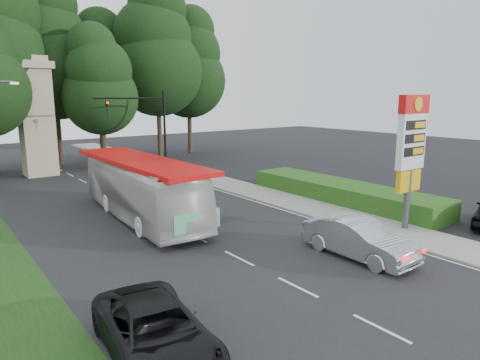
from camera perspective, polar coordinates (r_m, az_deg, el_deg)
ground at (r=15.71m, az=8.98°, el=-14.64°), size 120.00×120.00×0.00m
road_surface at (r=24.96m, az=-11.32°, el=-4.84°), size 14.00×80.00×0.02m
sidewalk_right at (r=29.50m, az=3.67°, el=-2.06°), size 3.00×80.00×0.12m
hedge at (r=28.77m, az=13.47°, el=-1.58°), size 3.00×14.00×1.20m
gas_station_pylon at (r=22.87m, az=21.87°, el=4.47°), size 2.10×0.45×6.85m
traffic_signal_mast at (r=37.35m, az=-11.86°, el=7.68°), size 6.10×0.35×7.20m
monument at (r=40.58m, az=-25.57°, el=7.70°), size 3.00×3.00×10.05m
tree_center_right at (r=46.29m, az=-23.78°, el=15.50°), size 9.24×9.24×18.15m
tree_east_near at (r=49.54m, az=-18.45°, el=13.96°), size 8.12×8.12×15.95m
tree_east_mid at (r=47.93m, az=-11.05°, el=16.43°), size 9.52×9.52×18.70m
tree_far_east at (r=51.98m, az=-6.91°, el=15.02°), size 8.68×8.68×17.05m
tree_monument_right at (r=41.57m, az=-18.18°, el=12.30°), size 6.72×6.72×13.20m
transit_bus at (r=24.52m, az=-13.03°, el=-1.15°), size 3.71×12.30×3.38m
sedan_silver at (r=19.01m, az=15.56°, el=-7.55°), size 1.78×5.07×1.67m
suv_charcoal at (r=12.06m, az=-11.17°, el=-19.28°), size 3.10×5.53×1.46m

